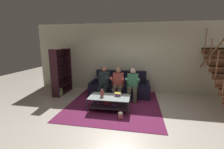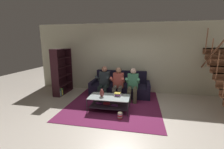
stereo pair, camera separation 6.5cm
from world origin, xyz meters
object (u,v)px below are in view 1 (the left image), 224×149
(vase, at_px, (102,93))
(popcorn_tub, at_px, (120,115))
(couch, at_px, (120,87))
(person_seated_left, at_px, (104,81))
(bookshelf, at_px, (60,74))
(person_seated_right, at_px, (133,83))
(book_stack, at_px, (118,94))
(person_seated_middle, at_px, (118,82))
(coffee_table, at_px, (109,101))

(vase, bearing_deg, popcorn_tub, -35.48)
(couch, relative_size, person_seated_left, 1.93)
(bookshelf, bearing_deg, person_seated_right, -5.19)
(couch, bearing_deg, book_stack, -85.30)
(vase, height_order, bookshelf, bookshelf)
(vase, height_order, popcorn_tub, vase)
(couch, height_order, person_seated_right, person_seated_right)
(person_seated_right, relative_size, bookshelf, 0.64)
(book_stack, height_order, bookshelf, bookshelf)
(person_seated_middle, bearing_deg, coffee_table, -98.00)
(popcorn_tub, bearing_deg, coffee_table, 129.57)
(person_seated_left, relative_size, popcorn_tub, 6.08)
(couch, bearing_deg, bookshelf, -173.14)
(vase, bearing_deg, coffee_table, 13.99)
(person_seated_left, relative_size, book_stack, 5.79)
(person_seated_middle, relative_size, person_seated_right, 1.01)
(person_seated_left, xyz_separation_m, book_stack, (0.65, -0.83, -0.18))
(person_seated_middle, distance_m, person_seated_right, 0.54)
(person_seated_middle, xyz_separation_m, vase, (-0.35, -1.00, -0.10))
(coffee_table, distance_m, popcorn_tub, 0.69)
(couch, xyz_separation_m, person_seated_right, (0.54, -0.57, 0.35))
(coffee_table, distance_m, vase, 0.34)
(vase, xyz_separation_m, bookshelf, (-2.10, 1.27, 0.28))
(popcorn_tub, bearing_deg, book_stack, 105.46)
(book_stack, bearing_deg, person_seated_middle, 97.89)
(couch, height_order, bookshelf, bookshelf)
(coffee_table, height_order, book_stack, book_stack)
(coffee_table, distance_m, book_stack, 0.34)
(couch, distance_m, coffee_table, 1.51)
(person_seated_right, relative_size, book_stack, 5.61)
(person_seated_middle, distance_m, bookshelf, 2.47)
(coffee_table, bearing_deg, book_stack, 25.78)
(popcorn_tub, bearing_deg, person_seated_middle, 101.21)
(person_seated_left, distance_m, vase, 1.02)
(person_seated_right, height_order, popcorn_tub, person_seated_right)
(person_seated_left, height_order, book_stack, person_seated_left)
(person_seated_left, distance_m, coffee_table, 1.10)
(popcorn_tub, bearing_deg, couch, 98.13)
(coffee_table, bearing_deg, person_seated_middle, 82.00)
(person_seated_left, height_order, person_seated_right, person_seated_left)
(person_seated_left, xyz_separation_m, person_seated_right, (1.08, -0.00, -0.02))
(couch, distance_m, person_seated_middle, 0.67)
(bookshelf, xyz_separation_m, popcorn_tub, (2.73, -1.72, -0.73))
(coffee_table, height_order, bookshelf, bookshelf)
(person_seated_right, xyz_separation_m, book_stack, (-0.42, -0.82, -0.16))
(couch, relative_size, bookshelf, 1.27)
(popcorn_tub, bearing_deg, vase, 144.52)
(couch, height_order, vase, couch)
(person_seated_left, height_order, vase, person_seated_left)
(couch, height_order, book_stack, couch)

